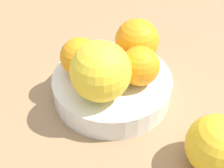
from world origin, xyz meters
The scene contains 7 objects.
ground_plane centered at (0.00, 0.00, -1.00)cm, with size 110.00×110.00×2.00cm, color #997551.
fruit_bowl centered at (0.00, 0.00, 1.86)cm, with size 19.06×19.06×3.93cm.
orange_in_bowl_0 centered at (-5.00, -0.89, 7.00)cm, with size 6.13×6.13×6.13cm, color orange.
orange_in_bowl_1 centered at (0.27, -4.15, 8.31)cm, with size 8.76×8.76×8.76cm, color yellow.
orange_in_bowl_2 centered at (1.92, 5.89, 7.52)cm, with size 7.17×7.17×7.17cm, color orange.
orange_in_bowl_3 centered at (4.22, 0.63, 6.95)cm, with size 6.03×6.03×6.03cm, color orange.
orange_loose_0 centered at (17.33, -7.17, 4.04)cm, with size 8.08×8.08×8.08cm, color yellow.
Camera 1 is at (13.82, -33.40, 35.78)cm, focal length 48.89 mm.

